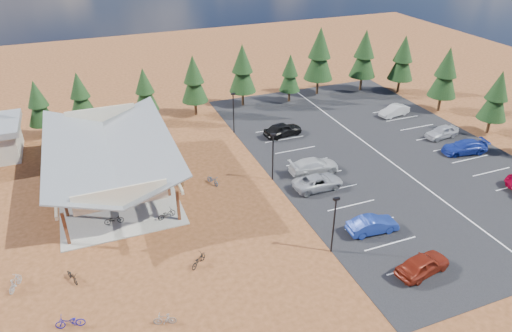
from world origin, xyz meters
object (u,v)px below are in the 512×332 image
bike_2 (75,170)px  car_8 (442,132)px  car_0 (423,264)px  trash_bin_0 (181,182)px  car_3 (314,166)px  car_1 (373,225)px  car_4 (283,129)px  bike_0 (114,220)px  car_2 (318,182)px  lamp_post_1 (273,154)px  bike_5 (152,184)px  lamp_post_2 (233,110)px  bike_3 (79,166)px  trash_bin_1 (184,175)px  lamp_post_0 (334,221)px  bike_14 (213,180)px  car_7 (465,147)px  bike_1 (98,195)px  bike_12 (198,260)px  bike_9 (15,283)px  bike_4 (167,214)px  bike_13 (165,319)px  bike_pavilion (109,150)px  bike_10 (70,322)px  bike_8 (72,276)px  car_9 (394,111)px  bike_7 (130,148)px

bike_2 → car_8: size_ratio=0.41×
car_0 → car_8: bearing=-54.4°
trash_bin_0 → car_3: bearing=-10.5°
car_1 → car_4: car_4 is taller
bike_0 → car_2: 19.37m
lamp_post_1 → bike_5: (-11.66, 2.60, -2.33)m
car_2 → car_8: 19.87m
lamp_post_2 → car_2: lamp_post_2 is taller
trash_bin_0 → bike_5: (-2.76, 0.33, 0.20)m
bike_3 → car_4: (23.43, -0.10, 0.27)m
trash_bin_1 → bike_2: size_ratio=0.51×
lamp_post_0 → car_8: lamp_post_0 is taller
lamp_post_0 → bike_3: lamp_post_0 is taller
bike_14 → car_7: (28.27, -3.97, 0.32)m
bike_1 → bike_12: (6.41, -12.25, -0.09)m
bike_9 → bike_12: size_ratio=0.96×
bike_4 → bike_13: (-2.56, -11.69, -0.08)m
bike_pavilion → bike_5: (3.34, -2.40, -3.18)m
bike_10 → bike_13: (5.83, -2.01, -0.04)m
bike_4 → car_7: (33.76, 0.23, 0.23)m
lamp_post_1 → bike_5: size_ratio=2.83×
trash_bin_1 → car_1: (12.81, -14.45, 0.32)m
bike_3 → bike_10: size_ratio=0.85×
bike_0 → car_8: car_8 is taller
trash_bin_0 → bike_0: size_ratio=0.54×
bike_14 → car_8: bearing=-19.9°
bike_5 → car_7: car_7 is taller
bike_14 → car_2: size_ratio=0.34×
bike_4 → trash_bin_0: bearing=-42.2°
bike_2 → bike_5: 9.05m
lamp_post_0 → car_1: 5.07m
bike_4 → car_0: (16.50, -13.87, 0.28)m
bike_0 → bike_12: (5.49, -7.70, -0.07)m
bike_9 → lamp_post_2: bearing=-116.8°
lamp_post_0 → car_8: 26.62m
bike_10 → lamp_post_0: bearing=102.0°
bike_5 → bike_14: (5.77, -1.19, -0.19)m
bike_3 → car_2: 24.95m
bike_3 → car_0: bearing=-129.7°
lamp_post_1 → bike_8: (-19.49, -7.96, -2.53)m
bike_3 → lamp_post_2: bearing=-72.9°
car_9 → bike_0: bearing=-83.1°
bike_4 → car_9: size_ratio=0.39×
bike_2 → bike_7: size_ratio=0.97×
bike_4 → car_0: car_0 is taller
bike_0 → car_9: bearing=-70.5°
bike_12 → car_1: (14.81, -1.40, 0.30)m
bike_1 → bike_7: (4.15, 8.59, 0.09)m
bike_1 → car_8: bearing=-81.5°
trash_bin_1 → bike_10: bearing=-125.8°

